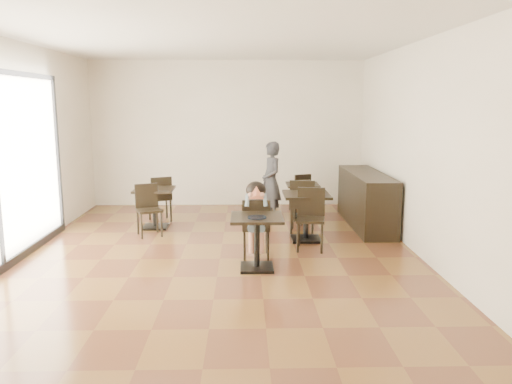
{
  "coord_description": "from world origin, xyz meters",
  "views": [
    {
      "loc": [
        0.37,
        -7.13,
        2.28
      ],
      "look_at": [
        0.54,
        0.03,
        1.0
      ],
      "focal_mm": 35.0,
      "sensor_mm": 36.0,
      "label": 1
    }
  ],
  "objects_px": {
    "cafe_table_back": "(302,200)",
    "chair_back_b": "(306,202)",
    "adult_patron": "(271,181)",
    "chair_left_a": "(160,199)",
    "chair_back_a": "(299,192)",
    "chair_mid_a": "(302,206)",
    "child_chair": "(256,228)",
    "cafe_table_mid": "(306,217)",
    "chair_left_b": "(149,211)",
    "chair_mid_b": "(310,220)",
    "cafe_table_left": "(155,208)",
    "child_table": "(257,243)",
    "child": "(256,220)"
  },
  "relations": [
    {
      "from": "cafe_table_back",
      "to": "chair_back_b",
      "type": "height_order",
      "value": "chair_back_b"
    },
    {
      "from": "adult_patron",
      "to": "chair_left_a",
      "type": "distance_m",
      "value": 2.2
    },
    {
      "from": "chair_back_a",
      "to": "chair_mid_a",
      "type": "bearing_deg",
      "value": 67.36
    },
    {
      "from": "chair_back_b",
      "to": "chair_mid_a",
      "type": "bearing_deg",
      "value": -120.18
    },
    {
      "from": "adult_patron",
      "to": "child_chair",
      "type": "bearing_deg",
      "value": -26.56
    },
    {
      "from": "cafe_table_mid",
      "to": "chair_left_b",
      "type": "xyz_separation_m",
      "value": [
        -2.68,
        0.36,
        0.05
      ]
    },
    {
      "from": "chair_mid_b",
      "to": "chair_back_a",
      "type": "relative_size",
      "value": 1.18
    },
    {
      "from": "chair_mid_b",
      "to": "chair_left_b",
      "type": "height_order",
      "value": "chair_mid_b"
    },
    {
      "from": "cafe_table_back",
      "to": "chair_mid_a",
      "type": "bearing_deg",
      "value": -96.66
    },
    {
      "from": "child_chair",
      "to": "cafe_table_left",
      "type": "bearing_deg",
      "value": -44.92
    },
    {
      "from": "chair_mid_a",
      "to": "chair_left_a",
      "type": "height_order",
      "value": "chair_mid_a"
    },
    {
      "from": "cafe_table_left",
      "to": "chair_mid_b",
      "type": "bearing_deg",
      "value": -28.54
    },
    {
      "from": "chair_mid_b",
      "to": "chair_back_a",
      "type": "xyz_separation_m",
      "value": [
        0.14,
        2.86,
        -0.07
      ]
    },
    {
      "from": "chair_back_a",
      "to": "child_chair",
      "type": "bearing_deg",
      "value": 54.6
    },
    {
      "from": "adult_patron",
      "to": "chair_mid_b",
      "type": "height_order",
      "value": "adult_patron"
    },
    {
      "from": "chair_mid_b",
      "to": "chair_back_b",
      "type": "bearing_deg",
      "value": 94.7
    },
    {
      "from": "chair_mid_a",
      "to": "chair_left_b",
      "type": "bearing_deg",
      "value": 13.35
    },
    {
      "from": "cafe_table_back",
      "to": "chair_left_b",
      "type": "height_order",
      "value": "chair_left_b"
    },
    {
      "from": "chair_left_b",
      "to": "chair_back_a",
      "type": "bearing_deg",
      "value": 12.06
    },
    {
      "from": "child_chair",
      "to": "cafe_table_mid",
      "type": "height_order",
      "value": "child_chair"
    },
    {
      "from": "child_table",
      "to": "cafe_table_left",
      "type": "distance_m",
      "value": 2.99
    },
    {
      "from": "child_chair",
      "to": "chair_mid_b",
      "type": "relative_size",
      "value": 0.94
    },
    {
      "from": "cafe_table_left",
      "to": "chair_left_a",
      "type": "distance_m",
      "value": 0.56
    },
    {
      "from": "child_chair",
      "to": "chair_left_a",
      "type": "height_order",
      "value": "child_chair"
    },
    {
      "from": "child",
      "to": "chair_left_b",
      "type": "bearing_deg",
      "value": 145.2
    },
    {
      "from": "chair_mid_b",
      "to": "chair_left_a",
      "type": "distance_m",
      "value": 3.35
    },
    {
      "from": "child_table",
      "to": "cafe_table_mid",
      "type": "bearing_deg",
      "value": 59.38
    },
    {
      "from": "child_table",
      "to": "child",
      "type": "height_order",
      "value": "child"
    },
    {
      "from": "cafe_table_back",
      "to": "chair_left_b",
      "type": "bearing_deg",
      "value": -153.69
    },
    {
      "from": "cafe_table_back",
      "to": "chair_left_a",
      "type": "relative_size",
      "value": 0.76
    },
    {
      "from": "child_table",
      "to": "chair_mid_a",
      "type": "relative_size",
      "value": 0.78
    },
    {
      "from": "chair_mid_a",
      "to": "cafe_table_back",
      "type": "bearing_deg",
      "value": -87.38
    },
    {
      "from": "child",
      "to": "chair_back_a",
      "type": "height_order",
      "value": "child"
    },
    {
      "from": "child_table",
      "to": "child_chair",
      "type": "xyz_separation_m",
      "value": [
        0.0,
        0.55,
        0.08
      ]
    },
    {
      "from": "adult_patron",
      "to": "chair_back_a",
      "type": "height_order",
      "value": "adult_patron"
    },
    {
      "from": "adult_patron",
      "to": "cafe_table_back",
      "type": "xyz_separation_m",
      "value": [
        0.65,
        0.3,
        -0.44
      ]
    },
    {
      "from": "cafe_table_back",
      "to": "chair_back_a",
      "type": "xyz_separation_m",
      "value": [
        0.0,
        0.55,
        0.07
      ]
    },
    {
      "from": "child",
      "to": "chair_left_b",
      "type": "height_order",
      "value": "child"
    },
    {
      "from": "adult_patron",
      "to": "chair_left_a",
      "type": "height_order",
      "value": "adult_patron"
    },
    {
      "from": "cafe_table_mid",
      "to": "chair_back_a",
      "type": "bearing_deg",
      "value": 86.51
    },
    {
      "from": "chair_mid_b",
      "to": "child",
      "type": "bearing_deg",
      "value": -148.23
    },
    {
      "from": "child_table",
      "to": "cafe_table_mid",
      "type": "height_order",
      "value": "cafe_table_mid"
    },
    {
      "from": "child_chair",
      "to": "chair_mid_b",
      "type": "bearing_deg",
      "value": -157.52
    },
    {
      "from": "cafe_table_back",
      "to": "chair_mid_b",
      "type": "xyz_separation_m",
      "value": [
        -0.14,
        -2.31,
        0.14
      ]
    },
    {
      "from": "child_chair",
      "to": "cafe_table_left",
      "type": "xyz_separation_m",
      "value": [
        -1.82,
        1.82,
        -0.08
      ]
    },
    {
      "from": "chair_back_b",
      "to": "child_table",
      "type": "bearing_deg",
      "value": -128.7
    },
    {
      "from": "cafe_table_mid",
      "to": "cafe_table_back",
      "type": "relative_size",
      "value": 1.18
    },
    {
      "from": "cafe_table_mid",
      "to": "chair_left_a",
      "type": "xyz_separation_m",
      "value": [
        -2.68,
        1.46,
        0.05
      ]
    },
    {
      "from": "child_table",
      "to": "chair_left_b",
      "type": "distance_m",
      "value": 2.57
    },
    {
      "from": "child_table",
      "to": "chair_mid_b",
      "type": "relative_size",
      "value": 0.78
    }
  ]
}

